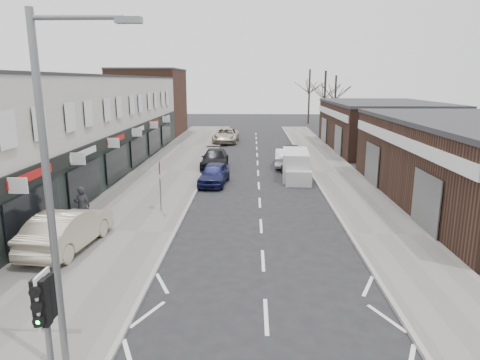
# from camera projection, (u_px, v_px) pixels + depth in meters

# --- Properties ---
(ground) EXTENTS (160.00, 160.00, 0.00)m
(ground) POSITION_uv_depth(u_px,v_px,m) (268.00, 360.00, 10.60)
(ground) COLOR black
(ground) RESTS_ON ground
(pavement_left) EXTENTS (5.50, 64.00, 0.12)m
(pavement_left) POSITION_uv_depth(u_px,v_px,m) (169.00, 172.00, 32.20)
(pavement_left) COLOR slate
(pavement_left) RESTS_ON ground
(pavement_right) EXTENTS (3.50, 64.00, 0.12)m
(pavement_right) POSITION_uv_depth(u_px,v_px,m) (335.00, 173.00, 31.84)
(pavement_right) COLOR slate
(pavement_right) RESTS_ON ground
(shop_terrace_left) EXTENTS (8.00, 41.00, 7.10)m
(shop_terrace_left) POSITION_uv_depth(u_px,v_px,m) (61.00, 129.00, 29.16)
(shop_terrace_left) COLOR beige
(shop_terrace_left) RESTS_ON ground
(brick_block_far) EXTENTS (8.00, 10.00, 8.00)m
(brick_block_far) POSITION_uv_depth(u_px,v_px,m) (149.00, 103.00, 53.89)
(brick_block_far) COLOR #4B2D20
(brick_block_far) RESTS_ON ground
(right_unit_far) EXTENTS (10.00, 16.00, 4.50)m
(right_unit_far) POSITION_uv_depth(u_px,v_px,m) (382.00, 127.00, 42.83)
(right_unit_far) COLOR #39241A
(right_unit_far) RESTS_ON ground
(tree_far_a) EXTENTS (3.60, 3.60, 8.00)m
(tree_far_a) POSITION_uv_depth(u_px,v_px,m) (323.00, 132.00, 57.07)
(tree_far_a) COLOR #382D26
(tree_far_a) RESTS_ON ground
(tree_far_b) EXTENTS (3.60, 3.60, 7.50)m
(tree_far_b) POSITION_uv_depth(u_px,v_px,m) (334.00, 128.00, 62.83)
(tree_far_b) COLOR #382D26
(tree_far_b) RESTS_ON ground
(tree_far_c) EXTENTS (3.60, 3.60, 8.50)m
(tree_far_c) POSITION_uv_depth(u_px,v_px,m) (308.00, 124.00, 68.76)
(tree_far_c) COLOR #382D26
(tree_far_c) RESTS_ON ground
(traffic_light) EXTENTS (0.28, 0.60, 3.10)m
(traffic_light) POSITION_uv_depth(u_px,v_px,m) (45.00, 312.00, 8.22)
(traffic_light) COLOR slate
(traffic_light) RESTS_ON pavement_left
(street_lamp) EXTENTS (2.23, 0.22, 8.00)m
(street_lamp) POSITION_uv_depth(u_px,v_px,m) (56.00, 185.00, 8.90)
(street_lamp) COLOR slate
(street_lamp) RESTS_ON pavement_left
(warning_sign) EXTENTS (0.12, 0.80, 2.70)m
(warning_sign) POSITION_uv_depth(u_px,v_px,m) (160.00, 171.00, 21.93)
(warning_sign) COLOR slate
(warning_sign) RESTS_ON pavement_left
(white_van) EXTENTS (2.02, 5.07, 1.93)m
(white_van) POSITION_uv_depth(u_px,v_px,m) (296.00, 166.00, 30.03)
(white_van) COLOR silver
(white_van) RESTS_ON ground
(sedan_on_pavement) EXTENTS (2.23, 5.08, 1.62)m
(sedan_on_pavement) POSITION_uv_depth(u_px,v_px,m) (68.00, 229.00, 17.19)
(sedan_on_pavement) COLOR #BCAE97
(sedan_on_pavement) RESTS_ON pavement_left
(pedestrian) EXTENTS (0.78, 0.60, 1.91)m
(pedestrian) POSITION_uv_depth(u_px,v_px,m) (82.00, 207.00, 19.71)
(pedestrian) COLOR black
(pedestrian) RESTS_ON pavement_left
(parked_car_left_a) EXTENTS (2.08, 4.34, 1.43)m
(parked_car_left_a) POSITION_uv_depth(u_px,v_px,m) (214.00, 174.00, 28.32)
(parked_car_left_a) COLOR #161944
(parked_car_left_a) RESTS_ON ground
(parked_car_left_b) EXTENTS (2.10, 5.03, 1.45)m
(parked_car_left_b) POSITION_uv_depth(u_px,v_px,m) (215.00, 159.00, 33.66)
(parked_car_left_b) COLOR black
(parked_car_left_b) RESTS_ON ground
(parked_car_left_c) EXTENTS (2.82, 5.76, 1.57)m
(parked_car_left_c) POSITION_uv_depth(u_px,v_px,m) (226.00, 136.00, 47.51)
(parked_car_left_c) COLOR #B0A28C
(parked_car_left_c) RESTS_ON ground
(parked_car_right_a) EXTENTS (1.85, 4.51, 1.45)m
(parked_car_right_a) POSITION_uv_depth(u_px,v_px,m) (285.00, 157.00, 34.31)
(parked_car_right_a) COLOR silver
(parked_car_right_a) RESTS_ON ground
(parked_car_right_b) EXTENTS (2.13, 4.51, 1.49)m
(parked_car_right_b) POSITION_uv_depth(u_px,v_px,m) (291.00, 152.00, 36.80)
(parked_car_right_b) COLOR black
(parked_car_right_b) RESTS_ON ground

